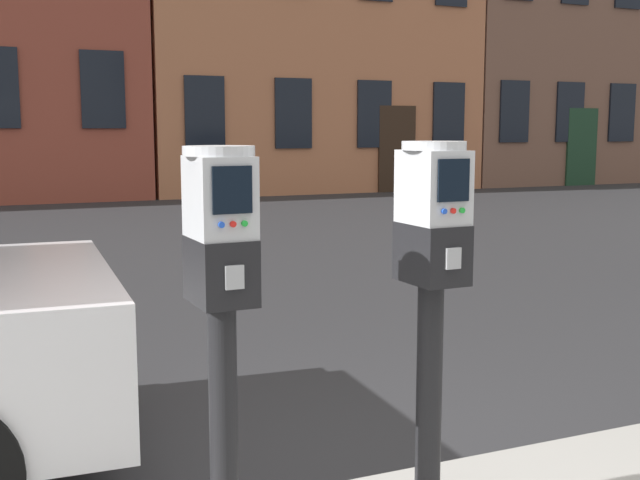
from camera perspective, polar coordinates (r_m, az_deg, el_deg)
parking_meter_near_kerb at (r=2.43m, az=-7.13°, el=-3.14°), size 0.22×0.26×1.34m
parking_meter_twin_adjacent at (r=2.73m, az=8.05°, el=-1.80°), size 0.22×0.26×1.35m
townhouse_brownstone at (r=26.25m, az=14.26°, el=16.29°), size 7.32×7.08×10.86m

